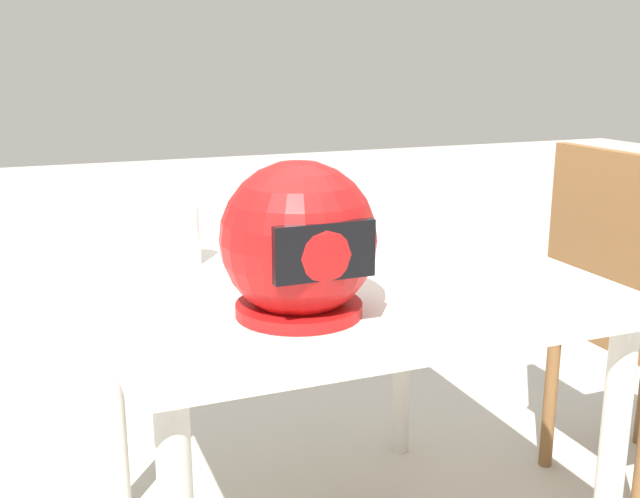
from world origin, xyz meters
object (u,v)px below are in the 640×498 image
(pizza, at_px, (315,241))
(motorcycle_helmet, at_px, (299,243))
(drinking_glass, at_px, (183,236))
(dining_table, at_px, (327,307))
(chair_side, at_px, (630,308))

(pizza, relative_size, motorcycle_helmet, 0.97)
(drinking_glass, bearing_deg, motorcycle_helmet, 106.56)
(dining_table, height_order, drinking_glass, drinking_glass)
(drinking_glass, bearing_deg, pizza, 179.82)
(chair_side, bearing_deg, drinking_glass, -5.60)
(drinking_glass, distance_m, chair_side, 1.12)
(dining_table, xyz_separation_m, motorcycle_helmet, (0.15, 0.26, 0.21))
(motorcycle_helmet, relative_size, chair_side, 0.28)
(drinking_glass, bearing_deg, dining_table, 156.56)
(pizza, bearing_deg, drinking_glass, -0.18)
(pizza, height_order, motorcycle_helmet, motorcycle_helmet)
(motorcycle_helmet, bearing_deg, chair_side, -164.60)
(drinking_glass, xyz_separation_m, chair_side, (-1.08, 0.11, -0.25))
(dining_table, distance_m, drinking_glass, 0.32)
(pizza, bearing_deg, motorcycle_helmet, 65.16)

